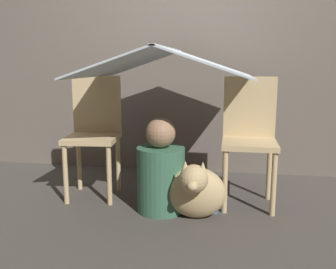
{
  "coord_description": "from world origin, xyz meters",
  "views": [
    {
      "loc": [
        0.43,
        -2.53,
        0.99
      ],
      "look_at": [
        0.0,
        0.06,
        0.5
      ],
      "focal_mm": 40.0,
      "sensor_mm": 36.0,
      "label": 1
    }
  ],
  "objects": [
    {
      "name": "dog",
      "position": [
        0.23,
        -0.24,
        0.2
      ],
      "size": [
        0.39,
        0.38,
        0.42
      ],
      "color": "tan",
      "rests_on": "ground_plane"
    },
    {
      "name": "chair_left",
      "position": [
        -0.58,
        0.13,
        0.5
      ],
      "size": [
        0.41,
        0.41,
        0.91
      ],
      "rotation": [
        0.0,
        0.0,
        0.09
      ],
      "color": "#D1B27F",
      "rests_on": "ground_plane"
    },
    {
      "name": "floor_cushion",
      "position": [
        0.15,
        0.03,
        0.05
      ],
      "size": [
        0.43,
        0.34,
        0.1
      ],
      "color": "#4C7FB2",
      "rests_on": "ground_plane"
    },
    {
      "name": "ground_plane",
      "position": [
        0.0,
        0.0,
        0.0
      ],
      "size": [
        8.8,
        8.8,
        0.0
      ],
      "primitive_type": "plane",
      "color": "#47423D"
    },
    {
      "name": "sheet_canopy",
      "position": [
        0.0,
        0.06,
        1.01
      ],
      "size": [
        1.15,
        1.1,
        0.2
      ],
      "color": "silver"
    },
    {
      "name": "person_front",
      "position": [
        -0.02,
        -0.13,
        0.27
      ],
      "size": [
        0.33,
        0.33,
        0.64
      ],
      "color": "#38664C",
      "rests_on": "ground_plane"
    },
    {
      "name": "wall_back",
      "position": [
        0.0,
        0.91,
        1.25
      ],
      "size": [
        7.0,
        0.05,
        2.5
      ],
      "color": "#6B6056",
      "rests_on": "ground_plane"
    },
    {
      "name": "chair_right",
      "position": [
        0.57,
        0.13,
        0.5
      ],
      "size": [
        0.38,
        0.38,
        0.91
      ],
      "rotation": [
        0.0,
        0.0,
        -0.01
      ],
      "color": "#D1B27F",
      "rests_on": "ground_plane"
    }
  ]
}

